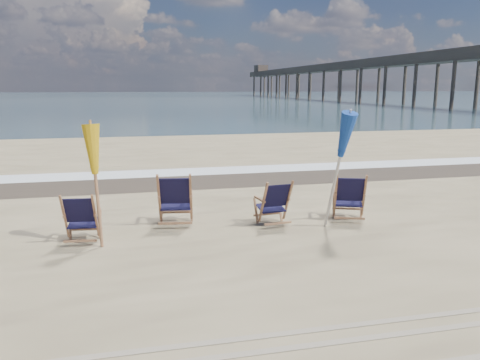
{
  "coord_description": "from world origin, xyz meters",
  "views": [
    {
      "loc": [
        -2.07,
        -6.8,
        2.75
      ],
      "look_at": [
        0.0,
        2.2,
        0.9
      ],
      "focal_mm": 35.0,
      "sensor_mm": 36.0,
      "label": 1
    }
  ],
  "objects": [
    {
      "name": "beach_chair_3",
      "position": [
        2.5,
        1.7,
        0.51
      ],
      "size": [
        0.87,
        0.92,
        1.03
      ],
      "primitive_type": null,
      "rotation": [
        0.0,
        0.0,
        2.79
      ],
      "color": "black",
      "rests_on": "ground"
    },
    {
      "name": "beach_chair_1",
      "position": [
        -1.0,
        2.18,
        0.55
      ],
      "size": [
        0.82,
        0.89,
        1.11
      ],
      "primitive_type": null,
      "rotation": [
        0.0,
        0.0,
        3.0
      ],
      "color": "black",
      "rests_on": "ground"
    },
    {
      "name": "surf_foam",
      "position": [
        0.0,
        8.3,
        0.0
      ],
      "size": [
        200.0,
        1.4,
        0.01
      ],
      "primitive_type": "cube",
      "color": "silver",
      "rests_on": "ground"
    },
    {
      "name": "umbrella_yellow",
      "position": [
        -2.72,
        1.4,
        1.59
      ],
      "size": [
        0.3,
        0.3,
        2.11
      ],
      "color": "#976543",
      "rests_on": "ground"
    },
    {
      "name": "ocean",
      "position": [
        0.0,
        128.0,
        0.0
      ],
      "size": [
        400.0,
        400.0,
        0.0
      ],
      "primitive_type": "plane",
      "color": "#38525D",
      "rests_on": "ground"
    },
    {
      "name": "fishing_pier",
      "position": [
        38.0,
        74.0,
        4.65
      ],
      "size": [
        4.4,
        140.0,
        9.3
      ],
      "primitive_type": null,
      "color": "#4B3F36",
      "rests_on": "ground"
    },
    {
      "name": "beach_chair_0",
      "position": [
        -2.77,
        1.52,
        0.47
      ],
      "size": [
        0.68,
        0.74,
        0.94
      ],
      "primitive_type": null,
      "rotation": [
        0.0,
        0.0,
        3.03
      ],
      "color": "black",
      "rests_on": "ground"
    },
    {
      "name": "beach_chair_2",
      "position": [
        0.9,
        1.83,
        0.48
      ],
      "size": [
        0.69,
        0.76,
        0.96
      ],
      "primitive_type": null,
      "rotation": [
        0.0,
        0.0,
        3.26
      ],
      "color": "black",
      "rests_on": "ground"
    },
    {
      "name": "tire_tracks",
      "position": [
        0.0,
        -2.8,
        0.01
      ],
      "size": [
        80.0,
        1.3,
        0.01
      ],
      "primitive_type": null,
      "color": "gray",
      "rests_on": "ground"
    },
    {
      "name": "wet_sand_strip",
      "position": [
        0.0,
        6.8,
        0.0
      ],
      "size": [
        200.0,
        2.6,
        0.0
      ],
      "primitive_type": "cube",
      "color": "#42362A",
      "rests_on": "ground"
    },
    {
      "name": "umbrella_blue",
      "position": [
        1.66,
        1.29,
        1.84
      ],
      "size": [
        0.3,
        0.3,
        2.38
      ],
      "color": "#A5A5AD",
      "rests_on": "ground"
    }
  ]
}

